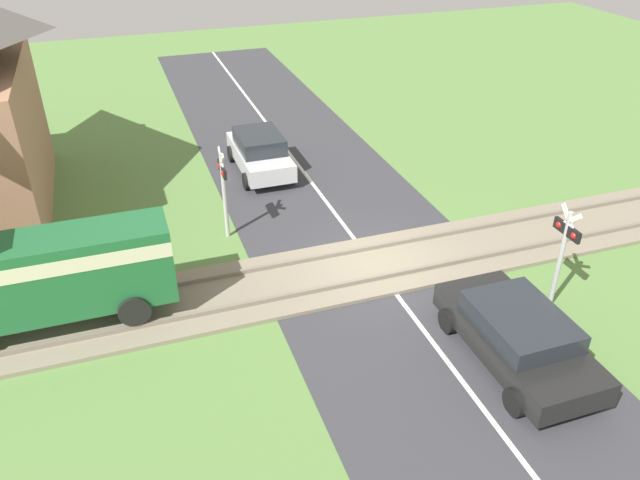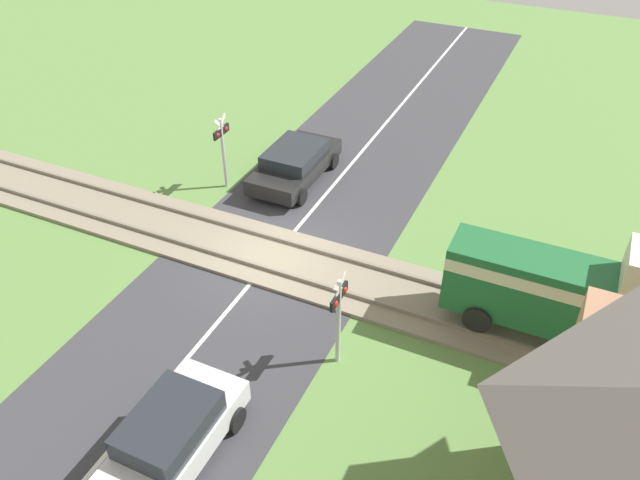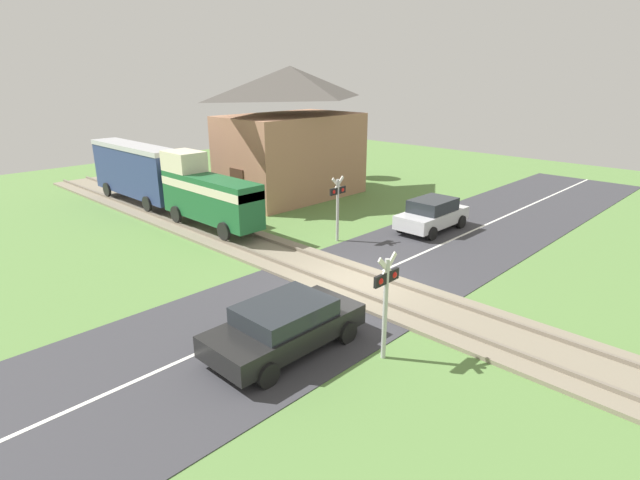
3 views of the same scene
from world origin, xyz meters
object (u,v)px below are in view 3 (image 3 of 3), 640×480
train (164,179)px  car_far_side (432,214)px  car_near_crossing (285,325)px  station_building (291,135)px  crossing_signal_west_approach (386,293)px  pedestrian_by_station (228,199)px  crossing_signal_east_approach (338,200)px

train → car_far_side: 12.97m
car_near_crossing → station_building: size_ratio=0.51×
car_far_side → crossing_signal_west_approach: bearing=-153.9°
train → station_building: size_ratio=1.60×
car_far_side → crossing_signal_west_approach: (-10.08, -4.94, 1.03)m
car_far_side → pedestrian_by_station: bearing=117.4°
pedestrian_by_station → crossing_signal_east_approach: bearing=-85.3°
car_near_crossing → car_far_side: car_far_side is taller
car_near_crossing → crossing_signal_west_approach: bearing=-54.9°
car_far_side → crossing_signal_west_approach: crossing_signal_west_approach is taller
train → crossing_signal_west_approach: size_ratio=4.82×
car_near_crossing → crossing_signal_east_approach: size_ratio=1.52×
train → car_far_side: bearing=-56.8°
crossing_signal_east_approach → station_building: 8.63m
crossing_signal_east_approach → car_far_side: bearing=-26.7°
car_far_side → station_building: station_building is taller
car_near_crossing → crossing_signal_east_approach: 8.99m
crossing_signal_west_approach → pedestrian_by_station: bearing=68.8°
crossing_signal_east_approach → station_building: station_building is taller
train → crossing_signal_east_approach: 9.25m
car_near_crossing → train: bearing=72.0°
car_far_side → crossing_signal_east_approach: 4.69m
car_far_side → crossing_signal_east_approach: (-4.09, 2.06, 1.03)m
car_near_crossing → pedestrian_by_station: pedestrian_by_station is taller
car_far_side → station_building: (0.11, 9.41, 2.74)m
train → station_building: 7.51m
train → station_building: (7.19, -1.40, 1.64)m
crossing_signal_east_approach → station_building: (4.20, 7.35, 1.71)m
station_building → crossing_signal_east_approach: bearing=-119.7°
car_far_side → station_building: size_ratio=0.46×
station_building → train: bearing=169.0°
car_near_crossing → car_far_side: 11.88m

